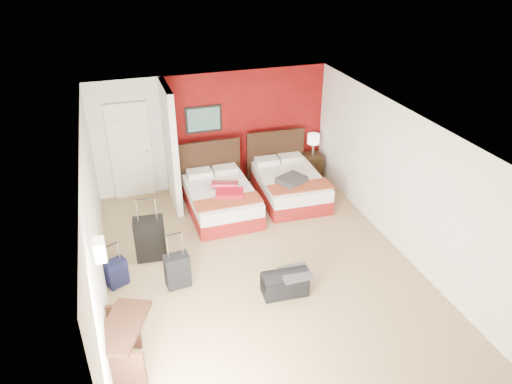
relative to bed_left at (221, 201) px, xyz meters
name	(u,v)px	position (x,y,z in m)	size (l,w,h in m)	color
ground	(260,267)	(0.18, -1.92, -0.27)	(6.50, 6.50, 0.00)	tan
room_walls	(158,176)	(-1.22, -0.50, 0.99)	(5.02, 6.52, 2.50)	silver
red_accent_panel	(247,127)	(0.93, 1.31, 0.98)	(3.50, 0.04, 2.50)	maroon
partition_wall	(171,148)	(-0.82, 0.69, 0.98)	(0.12, 1.20, 2.50)	silver
entry_door	(131,151)	(-1.57, 1.28, 0.76)	(0.82, 0.06, 2.05)	silver
bed_left	(221,201)	(0.00, 0.00, 0.00)	(1.25, 1.79, 0.54)	silver
bed_right	(290,187)	(1.52, 0.14, 0.00)	(1.25, 1.78, 0.53)	white
red_suitcase_open	(227,189)	(0.10, -0.10, 0.31)	(0.52, 0.72, 0.09)	red
jacket_bundle	(291,180)	(1.42, -0.16, 0.33)	(0.53, 0.43, 0.13)	#3B3A40
nightstand	(312,165)	(2.37, 0.95, 0.01)	(0.40, 0.40, 0.56)	black
table_lamp	(313,144)	(2.37, 0.95, 0.53)	(0.27, 0.27, 0.48)	silver
suitcase_black	(150,240)	(-1.53, -1.11, 0.11)	(0.50, 0.32, 0.76)	black
suitcase_charcoal	(178,272)	(-1.22, -1.99, 0.01)	(0.38, 0.24, 0.56)	black
suitcase_navy	(117,274)	(-2.14, -1.68, -0.04)	(0.32, 0.20, 0.45)	black
duffel_bag	(285,284)	(0.34, -2.66, -0.09)	(0.70, 0.37, 0.36)	black
jacket_draped	(295,273)	(0.49, -2.71, 0.12)	(0.45, 0.38, 0.06)	#3B3A40
desk	(126,347)	(-2.10, -3.43, 0.12)	(0.46, 0.93, 0.77)	black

